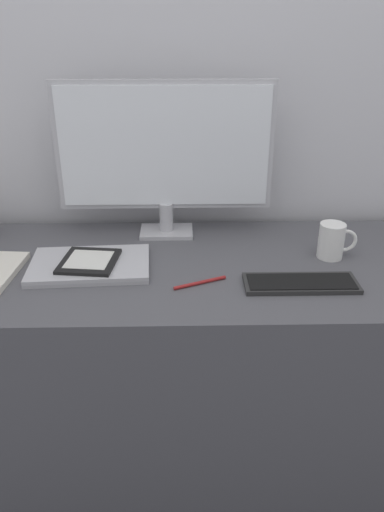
{
  "coord_description": "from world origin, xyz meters",
  "views": [
    {
      "loc": [
        -0.03,
        -1.01,
        1.38
      ],
      "look_at": [
        -0.0,
        0.14,
        0.82
      ],
      "focal_mm": 35.0,
      "sensor_mm": 36.0,
      "label": 1
    }
  ],
  "objects_px": {
    "laptop": "(90,265)",
    "pen": "(200,283)",
    "ereader": "(89,261)",
    "keyboard": "(301,283)",
    "monitor": "(165,152)",
    "coffee_mug": "(332,241)"
  },
  "relations": [
    {
      "from": "laptop",
      "to": "ereader",
      "type": "height_order",
      "value": "ereader"
    },
    {
      "from": "ereader",
      "to": "coffee_mug",
      "type": "distance_m",
      "value": 0.67
    },
    {
      "from": "ereader",
      "to": "coffee_mug",
      "type": "xyz_separation_m",
      "value": [
        0.66,
        0.06,
        0.02
      ]
    },
    {
      "from": "monitor",
      "to": "laptop",
      "type": "height_order",
      "value": "monitor"
    },
    {
      "from": "laptop",
      "to": "pen",
      "type": "bearing_deg",
      "value": -17.62
    },
    {
      "from": "laptop",
      "to": "keyboard",
      "type": "bearing_deg",
      "value": -10.92
    },
    {
      "from": "keyboard",
      "to": "laptop",
      "type": "relative_size",
      "value": 0.88
    },
    {
      "from": "keyboard",
      "to": "pen",
      "type": "relative_size",
      "value": 2.12
    },
    {
      "from": "coffee_mug",
      "to": "ereader",
      "type": "bearing_deg",
      "value": -174.68
    },
    {
      "from": "laptop",
      "to": "coffee_mug",
      "type": "bearing_deg",
      "value": 4.83
    },
    {
      "from": "monitor",
      "to": "keyboard",
      "type": "bearing_deg",
      "value": -44.47
    },
    {
      "from": "monitor",
      "to": "laptop",
      "type": "distance_m",
      "value": 0.39
    },
    {
      "from": "laptop",
      "to": "ereader",
      "type": "xyz_separation_m",
      "value": [
        -0.0,
        -0.01,
        0.01
      ]
    },
    {
      "from": "monitor",
      "to": "pen",
      "type": "relative_size",
      "value": 4.67
    },
    {
      "from": "laptop",
      "to": "pen",
      "type": "distance_m",
      "value": 0.31
    },
    {
      "from": "ereader",
      "to": "pen",
      "type": "height_order",
      "value": "ereader"
    },
    {
      "from": "monitor",
      "to": "pen",
      "type": "distance_m",
      "value": 0.42
    },
    {
      "from": "ereader",
      "to": "pen",
      "type": "relative_size",
      "value": 1.25
    },
    {
      "from": "coffee_mug",
      "to": "pen",
      "type": "bearing_deg",
      "value": -158.19
    },
    {
      "from": "monitor",
      "to": "ereader",
      "type": "bearing_deg",
      "value": -129.76
    },
    {
      "from": "pen",
      "to": "laptop",
      "type": "bearing_deg",
      "value": 162.38
    },
    {
      "from": "ereader",
      "to": "monitor",
      "type": "bearing_deg",
      "value": 50.24
    }
  ]
}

